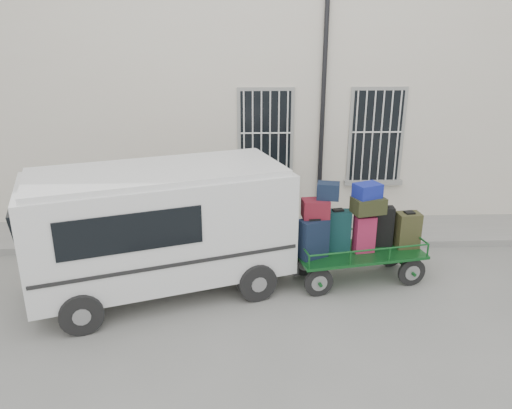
% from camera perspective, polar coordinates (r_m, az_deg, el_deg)
% --- Properties ---
extents(ground, '(80.00, 80.00, 0.00)m').
position_cam_1_polar(ground, '(10.14, 4.32, -8.42)').
color(ground, slate).
rests_on(ground, ground).
extents(building, '(24.00, 5.15, 6.00)m').
position_cam_1_polar(building, '(14.53, 2.12, 12.66)').
color(building, beige).
rests_on(building, ground).
extents(sidewalk, '(24.00, 1.70, 0.15)m').
position_cam_1_polar(sidewalk, '(12.08, 3.15, -3.21)').
color(sidewalk, gray).
rests_on(sidewalk, ground).
extents(luggage_cart, '(2.95, 1.53, 2.05)m').
position_cam_1_polar(luggage_cart, '(9.81, 11.29, -3.28)').
color(luggage_cart, black).
rests_on(luggage_cart, ground).
extents(van, '(5.10, 3.34, 2.39)m').
position_cam_1_polar(van, '(9.30, -10.90, -2.09)').
color(van, silver).
rests_on(van, ground).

